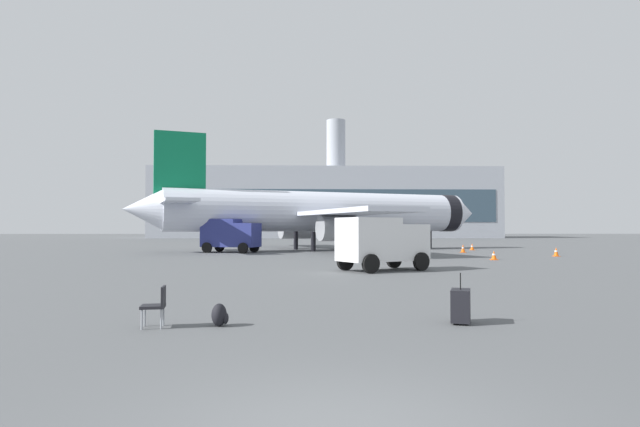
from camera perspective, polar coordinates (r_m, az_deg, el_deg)
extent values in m
cylinder|color=silver|center=(50.75, 0.41, 0.20)|extent=(29.47, 13.93, 3.80)
cone|color=silver|center=(58.83, 15.18, 0.01)|extent=(3.50, 4.22, 3.61)
cone|color=silver|center=(47.05, -18.65, 0.44)|extent=(4.18, 4.31, 3.42)
cylinder|color=black|center=(57.53, 13.43, 0.03)|extent=(2.65, 4.12, 3.88)
cube|color=silver|center=(57.90, -3.50, -0.32)|extent=(10.03, 16.67, 0.36)
cube|color=silver|center=(43.02, 3.22, 0.14)|extent=(10.03, 16.67, 0.36)
cylinder|color=gray|center=(55.52, -2.69, -1.60)|extent=(3.76, 3.17, 2.20)
cylinder|color=gray|center=(45.27, 1.88, -1.60)|extent=(3.76, 3.17, 2.20)
cube|color=#0C7247|center=(47.59, -14.86, 4.73)|extent=(4.25, 1.86, 6.40)
cube|color=silver|center=(50.47, -15.89, 0.96)|extent=(4.51, 6.53, 0.24)
cube|color=silver|center=(44.12, -15.03, 1.32)|extent=(4.51, 6.53, 0.24)
cylinder|color=black|center=(56.39, 11.79, -2.79)|extent=(0.36, 0.36, 1.80)
cylinder|color=black|center=(52.28, -2.62, -2.92)|extent=(0.44, 0.44, 1.80)
cylinder|color=black|center=(47.77, -0.72, -3.04)|extent=(0.44, 0.44, 1.80)
cube|color=navy|center=(45.56, -7.82, -2.32)|extent=(2.28, 2.62, 2.04)
cube|color=#1E232D|center=(45.27, -7.00, -1.72)|extent=(0.70, 1.91, 0.84)
cube|color=navy|center=(46.60, -10.51, -2.07)|extent=(3.65, 3.07, 2.40)
cylinder|color=black|center=(46.59, -7.11, -3.62)|extent=(0.92, 0.49, 0.90)
cylinder|color=black|center=(44.49, -8.30, -3.71)|extent=(0.92, 0.49, 0.90)
cylinder|color=black|center=(48.04, -10.79, -3.54)|extent=(0.92, 0.49, 0.90)
cylinder|color=black|center=(46.01, -12.11, -3.62)|extent=(0.92, 0.49, 0.90)
cube|color=white|center=(27.08, 9.03, -3.06)|extent=(2.52, 2.61, 1.78)
cube|color=#1E232D|center=(27.56, 10.21, -2.16)|extent=(0.96, 1.60, 0.74)
cube|color=white|center=(25.71, 5.28, -2.80)|extent=(3.28, 3.04, 2.10)
cylinder|color=black|center=(28.06, 7.99, -4.93)|extent=(0.89, 0.64, 0.90)
cylinder|color=black|center=(26.47, 10.87, -5.12)|extent=(0.89, 0.64, 0.90)
cylinder|color=black|center=(26.23, 2.75, -5.18)|extent=(0.89, 0.64, 0.90)
cylinder|color=black|center=(24.52, 5.50, -5.42)|extent=(0.89, 0.64, 0.90)
cube|color=#F2590C|center=(47.31, 15.18, -4.06)|extent=(0.44, 0.44, 0.04)
cone|color=#F2590C|center=(47.29, 15.18, -3.63)|extent=(0.36, 0.36, 0.67)
cylinder|color=white|center=(47.29, 15.18, -3.59)|extent=(0.23, 0.23, 0.10)
cube|color=#F2590C|center=(36.81, 18.26, -4.75)|extent=(0.44, 0.44, 0.04)
cone|color=#F2590C|center=(36.79, 18.26, -4.27)|extent=(0.36, 0.36, 0.58)
cylinder|color=white|center=(36.79, 18.26, -4.22)|extent=(0.23, 0.23, 0.10)
cube|color=#F2590C|center=(43.13, 24.13, -4.22)|extent=(0.44, 0.44, 0.04)
cone|color=#F2590C|center=(43.12, 24.13, -3.77)|extent=(0.36, 0.36, 0.64)
cylinder|color=white|center=(43.12, 24.13, -3.73)|extent=(0.23, 0.23, 0.10)
cube|color=#F2590C|center=(52.81, 16.10, -3.80)|extent=(0.44, 0.44, 0.04)
cone|color=#F2590C|center=(52.80, 16.10, -3.44)|extent=(0.36, 0.36, 0.61)
cylinder|color=white|center=(52.80, 16.10, -3.41)|extent=(0.23, 0.23, 0.10)
cube|color=black|center=(12.10, 14.94, -9.56)|extent=(0.59, 0.74, 0.70)
cylinder|color=black|center=(12.04, 14.92, -7.06)|extent=(0.02, 0.02, 0.36)
cylinder|color=black|center=(12.38, 14.99, -11.02)|extent=(0.09, 0.05, 0.08)
cylinder|color=black|center=(11.94, 14.90, -11.38)|extent=(0.09, 0.05, 0.08)
ellipsoid|color=black|center=(11.60, -10.83, -10.69)|extent=(0.32, 0.40, 0.48)
ellipsoid|color=black|center=(11.59, -10.14, -11.06)|extent=(0.12, 0.28, 0.24)
cube|color=black|center=(11.74, -17.58, -9.54)|extent=(0.54, 0.54, 0.06)
cube|color=black|center=(11.68, -16.54, -8.50)|extent=(0.12, 0.48, 0.40)
cylinder|color=#999EA5|center=(11.61, -18.68, -10.72)|extent=(0.04, 0.04, 0.44)
cylinder|color=#999EA5|center=(11.99, -18.39, -10.43)|extent=(0.04, 0.04, 0.44)
cylinder|color=#999EA5|center=(11.56, -16.77, -10.78)|extent=(0.04, 0.04, 0.44)
cylinder|color=#999EA5|center=(11.94, -16.53, -10.49)|extent=(0.04, 0.04, 0.44)
cube|color=#9EA3AD|center=(123.17, 0.51, 1.00)|extent=(76.47, 22.12, 15.48)
cube|color=#334756|center=(112.05, 0.73, 0.87)|extent=(72.64, 0.10, 6.97)
cylinder|color=#9EA3AD|center=(124.69, 1.73, 7.32)|extent=(4.40, 4.40, 12.00)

